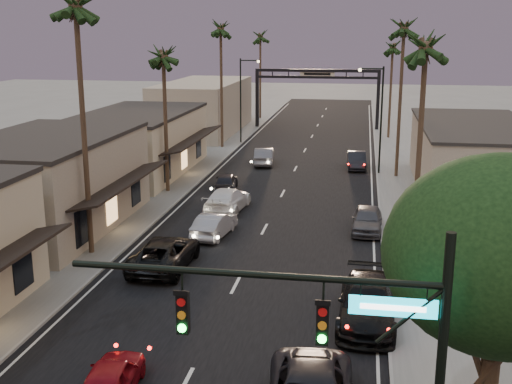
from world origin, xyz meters
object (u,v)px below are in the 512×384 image
(palm_ld, at_px, (221,24))
(curbside_black, at_px, (368,303))
(oncoming_pickup, at_px, (165,253))
(arch, at_px, (317,84))
(streetlight_right, at_px, (378,111))
(streetlight_left, at_px, (243,94))
(oncoming_red, at_px, (111,379))
(palm_far, at_px, (260,33))
(palm_lc, at_px, (163,50))
(palm_rc, at_px, (393,43))
(traffic_signal, at_px, (353,345))
(corner_tree, at_px, (504,263))
(palm_rb, at_px, (404,23))
(oncoming_silver, at_px, (214,225))
(palm_ra, at_px, (426,39))

(palm_ld, bearing_deg, curbside_black, -69.25)
(palm_ld, bearing_deg, oncoming_pickup, -82.41)
(arch, xyz_separation_m, streetlight_right, (6.92, -25.00, -0.20))
(streetlight_left, height_order, oncoming_red, streetlight_left)
(palm_far, height_order, oncoming_pickup, palm_far)
(streetlight_left, xyz_separation_m, oncoming_pickup, (2.89, -37.32, -4.54))
(palm_lc, xyz_separation_m, palm_far, (0.30, 42.00, 0.97))
(oncoming_red, bearing_deg, streetlight_left, -90.58)
(palm_rc, distance_m, palm_far, 21.97)
(streetlight_right, bearing_deg, curbside_black, -91.42)
(traffic_signal, xyz_separation_m, corner_tree, (3.79, 3.45, 0.90))
(palm_ld, bearing_deg, palm_rb, -32.60)
(oncoming_pickup, relative_size, curbside_black, 0.97)
(oncoming_pickup, distance_m, curbside_black, 11.27)
(palm_lc, bearing_deg, palm_far, 89.59)
(palm_ld, xyz_separation_m, palm_rb, (17.20, -11.00, 0.00))
(palm_rb, bearing_deg, oncoming_silver, -122.41)
(palm_far, height_order, oncoming_silver, palm_far)
(curbside_black, bearing_deg, oncoming_pickup, 157.00)
(corner_tree, relative_size, arch, 0.58)
(arch, bearing_deg, palm_rc, -34.89)
(oncoming_silver, bearing_deg, palm_lc, -51.83)
(traffic_signal, relative_size, arch, 0.56)
(palm_lc, relative_size, palm_far, 0.92)
(traffic_signal, height_order, oncoming_red, traffic_signal)
(streetlight_right, bearing_deg, oncoming_red, -104.09)
(streetlight_right, bearing_deg, palm_rc, 84.95)
(corner_tree, distance_m, palm_ra, 17.45)
(corner_tree, distance_m, palm_lc, 34.09)
(corner_tree, relative_size, palm_ld, 0.62)
(corner_tree, relative_size, palm_far, 0.67)
(arch, distance_m, palm_far, 12.96)
(oncoming_pickup, bearing_deg, arch, -93.97)
(traffic_signal, relative_size, palm_ld, 0.60)
(palm_rb, xyz_separation_m, oncoming_silver, (-11.31, -17.82, -11.71))
(corner_tree, xyz_separation_m, palm_ld, (-18.08, 47.55, 6.44))
(palm_lc, distance_m, palm_rc, 32.86)
(palm_ld, distance_m, palm_rc, 19.51)
(corner_tree, height_order, oncoming_pickup, corner_tree)
(traffic_signal, relative_size, oncoming_silver, 1.98)
(corner_tree, distance_m, streetlight_left, 53.15)
(palm_lc, height_order, palm_rc, same)
(arch, xyz_separation_m, palm_ra, (8.60, -46.00, 5.91))
(palm_lc, distance_m, oncoming_silver, 15.05)
(palm_rb, bearing_deg, palm_rc, 90.00)
(arch, height_order, oncoming_pickup, arch)
(streetlight_right, distance_m, palm_rb, 7.35)
(palm_rb, relative_size, palm_far, 1.08)
(streetlight_left, relative_size, curbside_black, 1.54)
(arch, distance_m, palm_ld, 18.61)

